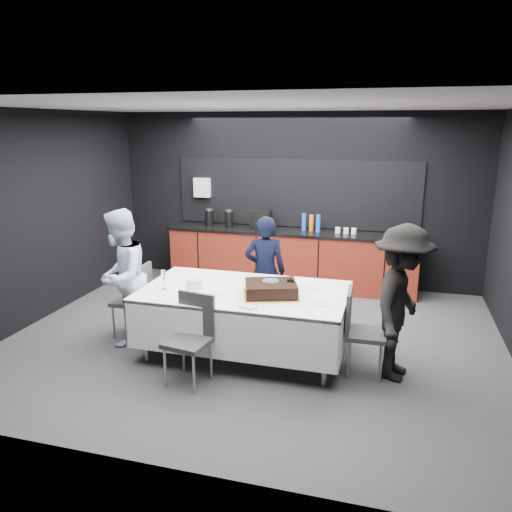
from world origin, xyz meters
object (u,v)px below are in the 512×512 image
(party_table, at_px, (244,301))
(chair_left, at_px, (137,295))
(plate_stack, at_px, (195,283))
(person_right, at_px, (401,303))
(champagne_flute, at_px, (164,276))
(chair_right, at_px, (359,326))
(person_center, at_px, (265,272))
(cake_assembly, at_px, (271,289))
(chair_near, at_px, (192,332))
(person_left, at_px, (121,277))

(party_table, xyz_separation_m, chair_left, (-1.45, 0.14, -0.11))
(plate_stack, bearing_deg, person_right, -0.79)
(plate_stack, bearing_deg, party_table, 6.37)
(champagne_flute, distance_m, chair_right, 2.23)
(person_center, relative_size, person_right, 0.90)
(chair_right, relative_size, person_center, 0.63)
(party_table, bearing_deg, person_right, -3.20)
(champagne_flute, bearing_deg, cake_assembly, 5.59)
(party_table, distance_m, chair_right, 1.31)
(champagne_flute, bearing_deg, chair_left, 147.62)
(chair_right, distance_m, person_right, 0.50)
(plate_stack, relative_size, person_right, 0.12)
(cake_assembly, height_order, chair_left, cake_assembly)
(plate_stack, height_order, chair_right, chair_right)
(party_table, relative_size, chair_near, 2.51)
(cake_assembly, xyz_separation_m, champagne_flute, (-1.23, -0.12, 0.09))
(party_table, height_order, champagne_flute, champagne_flute)
(chair_right, relative_size, chair_near, 1.00)
(chair_near, bearing_deg, person_center, 77.70)
(cake_assembly, xyz_separation_m, chair_left, (-1.79, 0.23, -0.32))
(person_center, bearing_deg, champagne_flute, 38.14)
(person_center, bearing_deg, person_right, 136.69)
(person_left, bearing_deg, person_right, 79.90)
(chair_right, xyz_separation_m, chair_near, (-1.64, -0.62, 0.00))
(cake_assembly, height_order, person_center, person_center)
(chair_right, bearing_deg, chair_near, -159.34)
(cake_assembly, bearing_deg, chair_right, -1.02)
(chair_left, bearing_deg, cake_assembly, -7.50)
(cake_assembly, relative_size, chair_near, 0.78)
(chair_right, distance_m, person_center, 1.65)
(chair_near, bearing_deg, champagne_flute, 136.46)
(party_table, height_order, chair_right, chair_right)
(cake_assembly, bearing_deg, party_table, 163.75)
(party_table, distance_m, plate_stack, 0.61)
(cake_assembly, xyz_separation_m, chair_near, (-0.68, -0.64, -0.32))
(party_table, distance_m, chair_near, 0.82)
(person_left, bearing_deg, champagne_flute, 66.59)
(plate_stack, height_order, person_right, person_right)
(champagne_flute, height_order, person_right, person_right)
(chair_right, relative_size, person_left, 0.56)
(cake_assembly, distance_m, plate_stack, 0.91)
(champagne_flute, height_order, chair_near, champagne_flute)
(chair_right, bearing_deg, person_center, 141.78)
(cake_assembly, bearing_deg, chair_left, 172.50)
(party_table, bearing_deg, plate_stack, -173.63)
(chair_near, relative_size, person_center, 0.63)
(champagne_flute, xyz_separation_m, person_center, (0.90, 1.12, -0.20))
(person_center, bearing_deg, chair_near, 64.72)
(champagne_flute, relative_size, person_left, 0.14)
(chair_left, xyz_separation_m, chair_right, (2.75, -0.25, 0.00))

